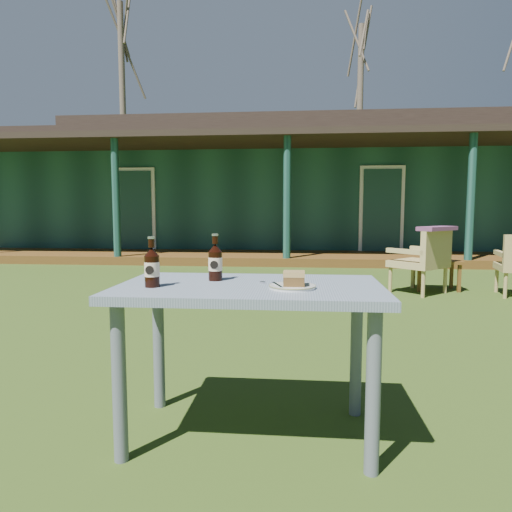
# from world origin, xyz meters

# --- Properties ---
(ground) EXTENTS (80.00, 80.00, 0.00)m
(ground) POSITION_xyz_m (0.00, 0.00, 0.00)
(ground) COLOR #334916
(pavilion) EXTENTS (15.80, 8.30, 3.45)m
(pavilion) POSITION_xyz_m (-0.00, 9.39, 1.61)
(pavilion) COLOR #194138
(pavilion) RESTS_ON ground
(tree_left) EXTENTS (0.28, 0.28, 10.50)m
(tree_left) POSITION_xyz_m (-8.00, 17.50, 5.25)
(tree_left) COLOR brown
(tree_left) RESTS_ON ground
(tree_mid) EXTENTS (0.28, 0.28, 9.50)m
(tree_mid) POSITION_xyz_m (3.00, 18.50, 4.75)
(tree_mid) COLOR brown
(tree_mid) RESTS_ON ground
(cafe_table) EXTENTS (1.20, 0.70, 0.72)m
(cafe_table) POSITION_xyz_m (0.00, -1.60, 0.62)
(cafe_table) COLOR slate
(cafe_table) RESTS_ON ground
(plate) EXTENTS (0.20, 0.20, 0.01)m
(plate) POSITION_xyz_m (0.19, -1.68, 0.73)
(plate) COLOR silver
(plate) RESTS_ON cafe_table
(cake_slice) EXTENTS (0.09, 0.09, 0.06)m
(cake_slice) POSITION_xyz_m (0.20, -1.69, 0.77)
(cake_slice) COLOR #54391A
(cake_slice) RESTS_ON plate
(fork) EXTENTS (0.06, 0.14, 0.00)m
(fork) POSITION_xyz_m (0.13, -1.69, 0.74)
(fork) COLOR silver
(fork) RESTS_ON plate
(cola_bottle_near) EXTENTS (0.07, 0.07, 0.23)m
(cola_bottle_near) POSITION_xyz_m (-0.18, -1.50, 0.81)
(cola_bottle_near) COLOR black
(cola_bottle_near) RESTS_ON cafe_table
(cola_bottle_far) EXTENTS (0.07, 0.07, 0.22)m
(cola_bottle_far) POSITION_xyz_m (-0.42, -1.71, 0.81)
(cola_bottle_far) COLOR black
(cola_bottle_far) RESTS_ON cafe_table
(bottle_cap) EXTENTS (0.03, 0.03, 0.01)m
(bottle_cap) POSITION_xyz_m (0.05, -1.56, 0.72)
(bottle_cap) COLOR silver
(bottle_cap) RESTS_ON cafe_table
(armchair_left) EXTENTS (0.82, 0.82, 0.81)m
(armchair_left) POSITION_xyz_m (1.79, 2.23, 0.45)
(armchair_left) COLOR tan
(armchair_left) RESTS_ON ground
(floral_throw) EXTENTS (0.58, 0.57, 0.05)m
(floral_throw) POSITION_xyz_m (1.91, 2.11, 0.83)
(floral_throw) COLOR #703961
(floral_throw) RESTS_ON armchair_left
(side_table) EXTENTS (0.60, 0.40, 0.40)m
(side_table) POSITION_xyz_m (2.03, 2.51, 0.34)
(side_table) COLOR #593915
(side_table) RESTS_ON ground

